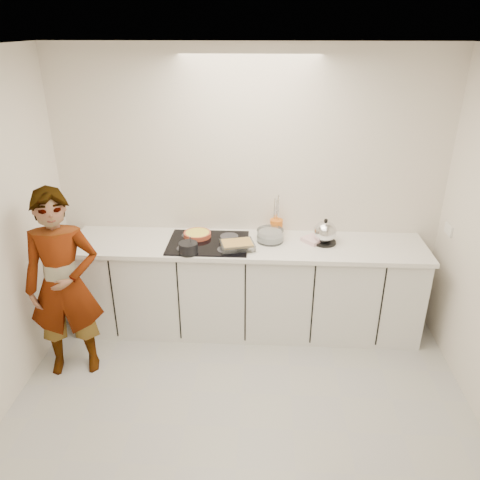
# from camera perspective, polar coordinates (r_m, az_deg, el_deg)

# --- Properties ---
(floor) EXTENTS (3.60, 3.20, 0.00)m
(floor) POSITION_cam_1_polar(r_m,az_deg,el_deg) (3.74, -0.13, -21.88)
(floor) COLOR #ACACAB
(floor) RESTS_ON ground
(ceiling) EXTENTS (3.60, 3.20, 0.00)m
(ceiling) POSITION_cam_1_polar(r_m,az_deg,el_deg) (2.57, -0.19, 22.05)
(ceiling) COLOR white
(ceiling) RESTS_ON wall_back
(wall_back) EXTENTS (3.60, 0.00, 2.60)m
(wall_back) POSITION_cam_1_polar(r_m,az_deg,el_deg) (4.40, 1.05, 5.96)
(wall_back) COLOR silver
(wall_back) RESTS_ON ground
(base_cabinets) EXTENTS (3.20, 0.58, 0.87)m
(base_cabinets) POSITION_cam_1_polar(r_m,az_deg,el_deg) (4.47, 0.81, -5.93)
(base_cabinets) COLOR silver
(base_cabinets) RESTS_ON floor
(countertop) EXTENTS (3.24, 0.64, 0.04)m
(countertop) POSITION_cam_1_polar(r_m,az_deg,el_deg) (4.26, 0.84, -0.67)
(countertop) COLOR white
(countertop) RESTS_ON base_cabinets
(hob) EXTENTS (0.72, 0.54, 0.01)m
(hob) POSITION_cam_1_polar(r_m,az_deg,el_deg) (4.26, -3.88, -0.34)
(hob) COLOR black
(hob) RESTS_ON countertop
(tart_dish) EXTENTS (0.33, 0.33, 0.04)m
(tart_dish) POSITION_cam_1_polar(r_m,az_deg,el_deg) (4.37, -5.22, 0.71)
(tart_dish) COLOR #B0462E
(tart_dish) RESTS_ON hob
(saucepan) EXTENTS (0.20, 0.20, 0.16)m
(saucepan) POSITION_cam_1_polar(r_m,az_deg,el_deg) (4.06, -6.33, -0.93)
(saucepan) COLOR black
(saucepan) RESTS_ON hob
(baking_dish) EXTENTS (0.33, 0.28, 0.06)m
(baking_dish) POSITION_cam_1_polar(r_m,az_deg,el_deg) (4.12, -0.35, -0.58)
(baking_dish) COLOR silver
(baking_dish) RESTS_ON hob
(mixing_bowl) EXTENTS (0.31, 0.31, 0.11)m
(mixing_bowl) POSITION_cam_1_polar(r_m,az_deg,el_deg) (4.28, 3.69, 0.50)
(mixing_bowl) COLOR silver
(mixing_bowl) RESTS_ON countertop
(tea_towel) EXTENTS (0.30, 0.29, 0.04)m
(tea_towel) POSITION_cam_1_polar(r_m,az_deg,el_deg) (4.35, 9.28, 0.14)
(tea_towel) COLOR white
(tea_towel) RESTS_ON countertop
(kettle) EXTENTS (0.25, 0.25, 0.24)m
(kettle) POSITION_cam_1_polar(r_m,az_deg,el_deg) (4.28, 10.31, 0.85)
(kettle) COLOR black
(kettle) RESTS_ON countertop
(utensil_crock) EXTENTS (0.16, 0.16, 0.15)m
(utensil_crock) POSITION_cam_1_polar(r_m,az_deg,el_deg) (4.42, 4.44, 1.58)
(utensil_crock) COLOR orange
(utensil_crock) RESTS_ON countertop
(cook) EXTENTS (0.67, 0.51, 1.63)m
(cook) POSITION_cam_1_polar(r_m,az_deg,el_deg) (4.03, -20.68, -5.21)
(cook) COLOR silver
(cook) RESTS_ON floor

